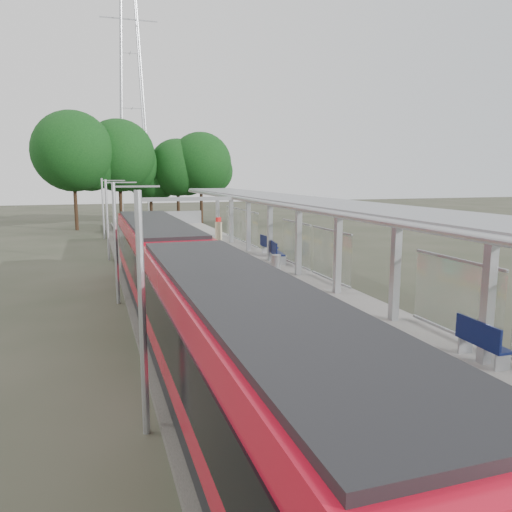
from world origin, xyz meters
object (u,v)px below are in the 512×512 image
at_px(info_pillar_far, 219,235).
at_px(train, 182,286).
at_px(bench_far, 268,245).
at_px(bench_mid, 276,252).
at_px(litter_bin, 276,265).
at_px(bench_near, 481,340).

bearing_deg(info_pillar_far, train, -132.48).
bearing_deg(bench_far, bench_mid, -103.33).
bearing_deg(litter_bin, bench_near, -85.44).
bearing_deg(bench_far, bench_near, -94.67).
bearing_deg(bench_near, info_pillar_far, 96.18).
xyz_separation_m(bench_near, litter_bin, (-0.98, 12.24, -0.10)).
bearing_deg(litter_bin, info_pillar_far, 92.91).
distance_m(bench_mid, bench_far, 2.82).
height_order(train, info_pillar_far, train).
xyz_separation_m(bench_near, info_pillar_far, (-1.45, 21.64, 0.29)).
relative_size(bench_near, bench_mid, 0.91).
bearing_deg(bench_mid, bench_far, 87.94).
distance_m(bench_near, info_pillar_far, 21.69).
bearing_deg(bench_mid, info_pillar_far, 112.15).
bearing_deg(litter_bin, bench_far, 74.38).
bearing_deg(bench_far, info_pillar_far, 116.79).
relative_size(bench_near, bench_far, 0.96).
bearing_deg(bench_near, train, 137.76).
bearing_deg(train, bench_far, 58.49).
bearing_deg(bench_far, litter_bin, -108.30).
xyz_separation_m(bench_far, litter_bin, (-1.60, -5.73, -0.13)).
height_order(train, litter_bin, train).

